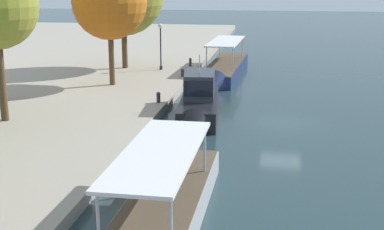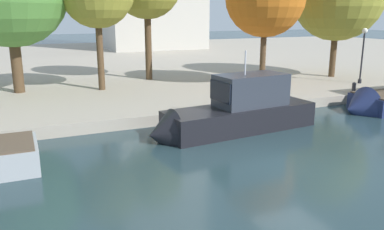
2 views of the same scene
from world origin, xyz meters
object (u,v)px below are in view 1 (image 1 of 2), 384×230
(tour_boat_2, at_px, (224,71))
(mooring_bollard_0, at_px, (182,72))
(mooring_bollard_1, at_px, (190,62))
(lamp_post, at_px, (161,41))
(motor_yacht_1, at_px, (199,106))
(tree_3, at_px, (109,3))
(mooring_bollard_2, at_px, (158,97))

(tour_boat_2, height_order, mooring_bollard_0, tour_boat_2)
(mooring_bollard_1, height_order, lamp_post, lamp_post)
(motor_yacht_1, height_order, tour_boat_2, motor_yacht_1)
(mooring_bollard_0, bearing_deg, tree_3, 128.09)
(mooring_bollard_2, bearing_deg, lamp_post, 11.53)
(tree_3, bearing_deg, mooring_bollard_2, -138.54)
(tour_boat_2, bearing_deg, lamp_post, -80.79)
(tree_3, bearing_deg, mooring_bollard_0, -51.91)
(motor_yacht_1, relative_size, mooring_bollard_0, 13.33)
(mooring_bollard_2, relative_size, tree_3, 0.08)
(motor_yacht_1, xyz_separation_m, lamp_post, (14.10, 5.51, 2.27))
(tree_3, bearing_deg, motor_yacht_1, -131.98)
(motor_yacht_1, distance_m, lamp_post, 15.31)
(tour_boat_2, distance_m, mooring_bollard_2, 13.65)
(lamp_post, relative_size, tree_3, 0.45)
(motor_yacht_1, xyz_separation_m, tree_3, (7.11, 7.90, 5.97))
(motor_yacht_1, bearing_deg, tree_3, -137.15)
(motor_yacht_1, height_order, lamp_post, lamp_post)
(mooring_bollard_2, xyz_separation_m, tree_3, (5.62, 4.96, 5.84))
(tour_boat_2, distance_m, mooring_bollard_0, 4.96)
(mooring_bollard_0, bearing_deg, tour_boat_2, -39.00)
(mooring_bollard_1, height_order, tree_3, tree_3)
(mooring_bollard_0, bearing_deg, motor_yacht_1, -164.70)
(mooring_bollard_2, distance_m, lamp_post, 13.05)
(motor_yacht_1, bearing_deg, mooring_bollard_0, -169.86)
(motor_yacht_1, relative_size, lamp_post, 2.21)
(mooring_bollard_0, distance_m, mooring_bollard_1, 5.31)
(tour_boat_2, xyz_separation_m, tree_3, (-7.68, 8.01, 6.36))
(motor_yacht_1, xyz_separation_m, mooring_bollard_0, (10.95, 3.00, 0.10))
(tree_3, bearing_deg, mooring_bollard_1, -27.30)
(mooring_bollard_2, xyz_separation_m, lamp_post, (12.61, 2.57, 2.14))
(tour_boat_2, distance_m, tree_3, 12.79)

